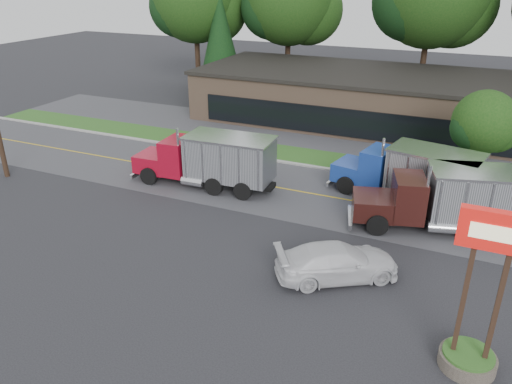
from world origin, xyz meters
TOP-DOWN VIEW (x-y plane):
  - ground at (0.00, 0.00)m, footprint 140.00×140.00m
  - road at (0.00, 9.00)m, footprint 60.00×8.00m
  - center_line at (0.00, 9.00)m, footprint 60.00×0.12m
  - curb at (0.00, 13.20)m, footprint 60.00×0.30m
  - grass_verge at (0.00, 15.00)m, footprint 60.00×3.40m
  - far_parking at (0.00, 20.00)m, footprint 60.00×7.00m
  - strip_mall at (2.00, 26.00)m, footprint 32.00×12.00m
  - bilo_sign at (10.50, -2.50)m, footprint 2.20×1.90m
  - tree_far_a at (-19.85, 32.12)m, footprint 9.96×9.37m
  - tree_far_b at (-9.85, 34.12)m, footprint 10.05×9.46m
  - evergreen_left at (-16.00, 30.00)m, footprint 4.74×4.74m
  - tree_verge at (10.06, 15.05)m, footprint 4.13×3.89m
  - dump_truck_red at (-4.91, 7.55)m, footprint 9.17×3.08m
  - dump_truck_blue at (6.69, 10.23)m, footprint 8.60×4.17m
  - dump_truck_maroon at (9.22, 7.66)m, footprint 9.44×4.83m
  - rally_car at (4.92, 0.96)m, footprint 5.72×4.82m

SIDE VIEW (x-z plane):
  - ground at x=0.00m, z-range 0.00..0.00m
  - road at x=0.00m, z-range -0.01..0.01m
  - center_line at x=0.00m, z-range 0.00..0.00m
  - curb at x=0.00m, z-range -0.06..0.06m
  - grass_verge at x=0.00m, z-range -0.01..0.01m
  - far_parking at x=0.00m, z-range -0.01..0.01m
  - rally_car at x=4.92m, z-range 0.00..1.57m
  - dump_truck_blue at x=6.69m, z-range 0.13..3.49m
  - dump_truck_red at x=-4.91m, z-range 0.13..3.49m
  - dump_truck_maroon at x=9.22m, z-range 0.13..3.49m
  - strip_mall at x=2.00m, z-range 0.00..4.00m
  - bilo_sign at x=10.50m, z-range -0.95..5.00m
  - tree_verge at x=10.06m, z-range 0.80..6.69m
  - evergreen_left at x=-16.00m, z-range 0.53..11.30m
  - tree_far_a at x=-19.85m, z-range 1.96..16.17m
  - tree_far_b at x=-9.85m, z-range 1.98..16.32m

